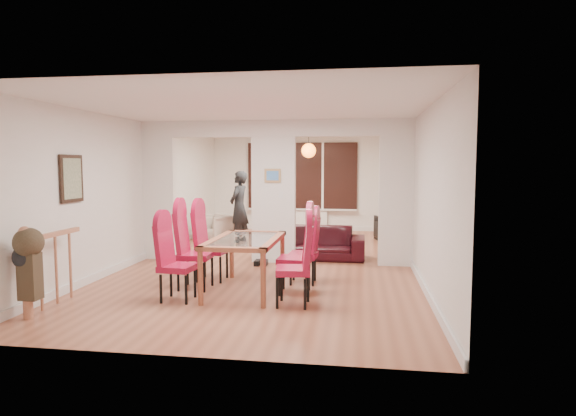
% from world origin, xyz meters
% --- Properties ---
extents(floor, '(5.00, 9.00, 0.01)m').
position_xyz_m(floor, '(0.00, 0.00, 0.00)').
color(floor, '#9C593F').
rests_on(floor, ground).
extents(room_walls, '(5.00, 9.00, 2.60)m').
position_xyz_m(room_walls, '(0.00, 0.00, 1.30)').
color(room_walls, silver).
rests_on(room_walls, floor).
extents(divider_wall, '(5.00, 0.18, 2.60)m').
position_xyz_m(divider_wall, '(0.00, 0.00, 1.30)').
color(divider_wall, white).
rests_on(divider_wall, floor).
extents(bay_window_blinds, '(3.00, 0.08, 1.80)m').
position_xyz_m(bay_window_blinds, '(0.00, 4.44, 1.50)').
color(bay_window_blinds, black).
rests_on(bay_window_blinds, room_walls).
extents(radiator, '(1.40, 0.08, 0.50)m').
position_xyz_m(radiator, '(0.00, 4.40, 0.30)').
color(radiator, white).
rests_on(radiator, floor).
extents(pendant_light, '(0.36, 0.36, 0.36)m').
position_xyz_m(pendant_light, '(0.30, 3.30, 2.15)').
color(pendant_light, orange).
rests_on(pendant_light, room_walls).
extents(stair_newel, '(0.40, 1.20, 1.10)m').
position_xyz_m(stair_newel, '(-2.25, -3.20, 0.55)').
color(stair_newel, '#AC6D4F').
rests_on(stair_newel, floor).
extents(wall_poster, '(0.04, 0.52, 0.67)m').
position_xyz_m(wall_poster, '(-2.47, -2.40, 1.60)').
color(wall_poster, gray).
rests_on(wall_poster, room_walls).
extents(pillar_photo, '(0.30, 0.03, 0.25)m').
position_xyz_m(pillar_photo, '(0.00, -0.10, 1.60)').
color(pillar_photo, '#4C8CD8').
rests_on(pillar_photo, divider_wall).
extents(dining_table, '(0.92, 1.63, 0.76)m').
position_xyz_m(dining_table, '(-0.03, -2.11, 0.38)').
color(dining_table, '#975238').
rests_on(dining_table, floor).
extents(dining_chair_la, '(0.46, 0.46, 1.05)m').
position_xyz_m(dining_chair_la, '(-0.80, -2.70, 0.53)').
color(dining_chair_la, maroon).
rests_on(dining_chair_la, floor).
extents(dining_chair_lb, '(0.48, 0.48, 1.15)m').
position_xyz_m(dining_chair_lb, '(-0.79, -2.07, 0.58)').
color(dining_chair_lb, maroon).
rests_on(dining_chair_lb, floor).
extents(dining_chair_lc, '(0.48, 0.48, 1.12)m').
position_xyz_m(dining_chair_lc, '(-0.70, -1.55, 0.56)').
color(dining_chair_lc, maroon).
rests_on(dining_chair_lc, floor).
extents(dining_chair_ra, '(0.48, 0.48, 1.08)m').
position_xyz_m(dining_chair_ra, '(0.73, -2.70, 0.54)').
color(dining_chair_ra, maroon).
rests_on(dining_chair_ra, floor).
extents(dining_chair_rb, '(0.47, 0.47, 1.13)m').
position_xyz_m(dining_chair_rb, '(0.67, -2.12, 0.56)').
color(dining_chair_rb, maroon).
rests_on(dining_chair_rb, floor).
extents(dining_chair_rc, '(0.44, 0.44, 1.03)m').
position_xyz_m(dining_chair_rc, '(0.72, -1.54, 0.52)').
color(dining_chair_rc, maroon).
rests_on(dining_chair_rc, floor).
extents(sofa, '(2.10, 0.83, 0.61)m').
position_xyz_m(sofa, '(0.62, 0.46, 0.31)').
color(sofa, black).
rests_on(sofa, floor).
extents(armchair, '(0.93, 0.94, 0.63)m').
position_xyz_m(armchair, '(-1.81, 2.25, 0.31)').
color(armchair, beige).
rests_on(armchair, floor).
extents(person, '(0.67, 0.50, 1.66)m').
position_xyz_m(person, '(-1.18, 2.09, 0.83)').
color(person, black).
rests_on(person, floor).
extents(television, '(0.99, 0.43, 0.58)m').
position_xyz_m(television, '(2.00, 2.63, 0.29)').
color(television, black).
rests_on(television, floor).
extents(coffee_table, '(1.00, 0.66, 0.21)m').
position_xyz_m(coffee_table, '(0.05, 2.50, 0.11)').
color(coffee_table, black).
rests_on(coffee_table, floor).
extents(bottle, '(0.08, 0.08, 0.30)m').
position_xyz_m(bottle, '(-0.12, 2.39, 0.36)').
color(bottle, '#143F19').
rests_on(bottle, coffee_table).
extents(bowl, '(0.21, 0.21, 0.05)m').
position_xyz_m(bowl, '(0.18, 2.55, 0.24)').
color(bowl, black).
rests_on(bowl, coffee_table).
extents(shoes, '(0.22, 0.24, 0.09)m').
position_xyz_m(shoes, '(-0.17, -0.35, 0.05)').
color(shoes, black).
rests_on(shoes, floor).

